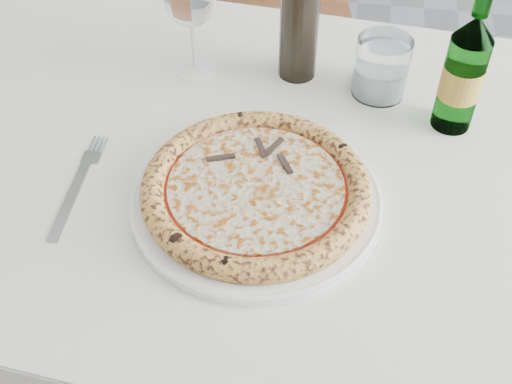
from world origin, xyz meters
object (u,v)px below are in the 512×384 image
plate (256,198)px  wine_glass (190,0)px  beer_bottle (463,73)px  wine_bottle (300,15)px  chair_far (271,1)px  dining_table (266,197)px  tumbler (381,71)px  pizza (256,189)px

plate → wine_glass: (-0.15, 0.29, 0.12)m
beer_bottle → wine_bottle: bearing=159.2°
chair_far → dining_table: bearing=-82.4°
wine_bottle → chair_far: bearing=101.8°
plate → beer_bottle: bearing=38.5°
dining_table → beer_bottle: size_ratio=6.21×
tumbler → beer_bottle: beer_bottle is taller
plate → tumbler: size_ratio=3.53×
dining_table → tumbler: (0.16, 0.18, 0.13)m
wine_glass → pizza: bearing=-62.3°
dining_table → wine_bottle: wine_bottle is taller
wine_glass → tumbler: (0.31, -0.01, -0.09)m
plate → beer_bottle: (0.27, 0.21, 0.08)m
wine_glass → tumbler: 0.32m
pizza → wine_glass: (-0.15, 0.29, 0.11)m
chair_far → plate: bearing=-83.2°
dining_table → pizza: pizza is taller
plate → dining_table: bearing=90.0°
dining_table → tumbler: tumbler is taller
tumbler → wine_bottle: 0.16m
pizza → wine_bottle: bearing=86.4°
pizza → wine_bottle: (0.02, 0.31, 0.08)m
dining_table → chair_far: 0.86m
dining_table → wine_glass: wine_glass is taller
chair_far → wine_glass: 0.74m
dining_table → plate: size_ratio=4.23×
pizza → wine_glass: bearing=117.7°
dining_table → pizza: size_ratio=4.70×
plate → beer_bottle: 0.35m
plate → pizza: pizza is taller
tumbler → wine_bottle: wine_bottle is taller
plate → pizza: 0.02m
dining_table → plate: (-0.00, -0.10, 0.10)m
dining_table → wine_bottle: (0.02, 0.21, 0.20)m
dining_table → wine_glass: size_ratio=7.85×
pizza → tumbler: tumbler is taller
dining_table → wine_bottle: 0.29m
tumbler → beer_bottle: bearing=-29.4°
wine_bottle → wine_glass: bearing=-173.2°
wine_glass → plate: bearing=-62.3°
pizza → plate: bearing=-19.4°
wine_glass → tumbler: bearing=-2.0°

